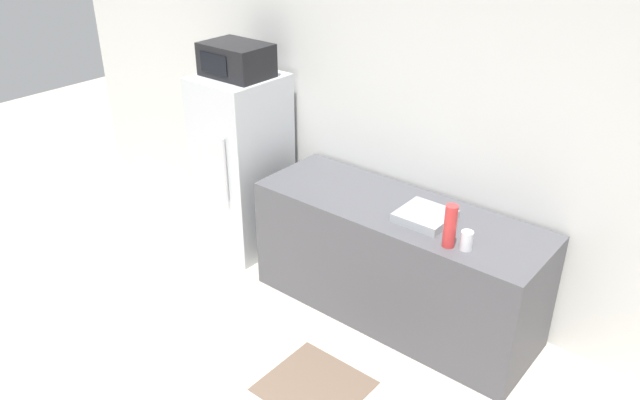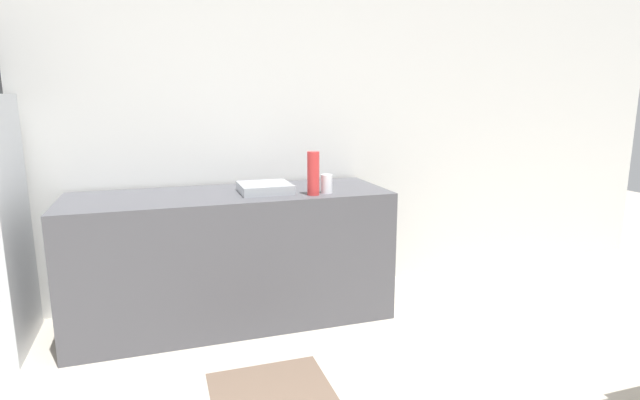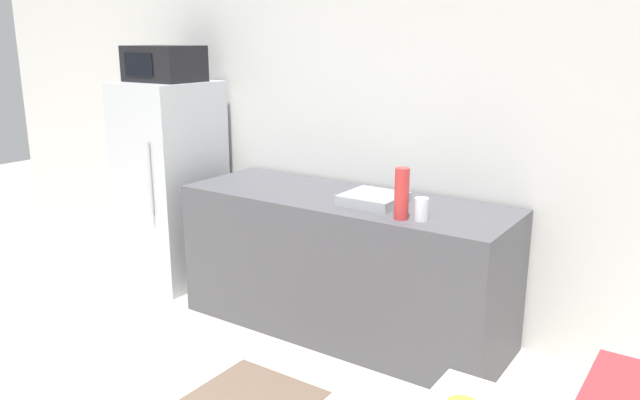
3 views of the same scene
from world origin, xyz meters
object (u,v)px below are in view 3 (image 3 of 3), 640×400
at_px(microwave, 164,64).
at_px(bottle_short, 421,209).
at_px(bottle_tall, 402,194).
at_px(refrigerator, 172,184).

xyz_separation_m(microwave, bottle_short, (2.16, -0.20, -0.71)).
relative_size(microwave, bottle_short, 4.21).
xyz_separation_m(microwave, bottle_tall, (2.06, -0.24, -0.63)).
bearing_deg(bottle_tall, refrigerator, 173.34).
distance_m(microwave, bottle_short, 2.28).
height_order(microwave, bottle_short, microwave).
bearing_deg(bottle_tall, microwave, 173.37).
distance_m(bottle_tall, bottle_short, 0.13).
bearing_deg(bottle_tall, bottle_short, 18.91).
height_order(refrigerator, bottle_short, refrigerator).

